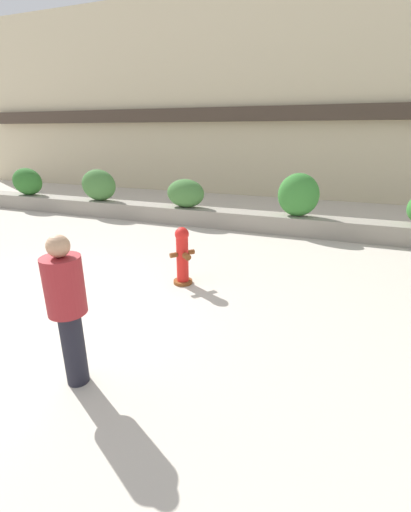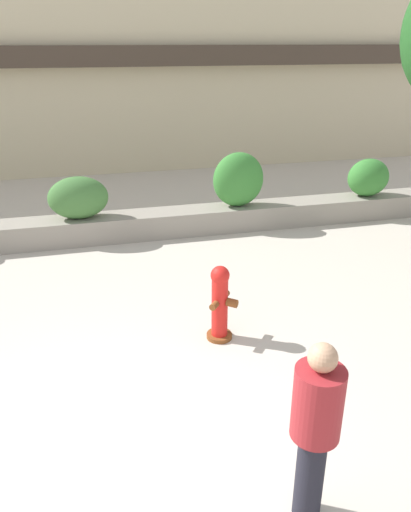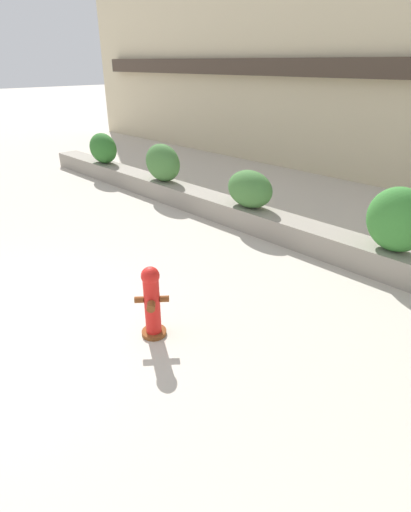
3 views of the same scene
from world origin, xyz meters
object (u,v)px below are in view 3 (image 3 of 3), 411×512
Objects in this scene: hedge_bush_0 at (103,148)px; hedge_bush_1 at (163,163)px; hedge_bush_3 at (398,220)px; fire_hydrant at (152,302)px; hedge_bush_2 at (250,189)px.

hedge_bush_0 is 3.10m from hedge_bush_1.
hedge_bush_3 is 4.45m from fire_hydrant.
hedge_bush_3 is at bearing 69.35° from fire_hydrant.
hedge_bush_0 is 9.54m from hedge_bush_3.
hedge_bush_2 is (6.23, 0.00, -0.05)m from hedge_bush_0.
hedge_bush_1 is 6.42m from fire_hydrant.
hedge_bush_2 is 1.02× the size of hedge_bush_3.
hedge_bush_1 is at bearing 0.00° from hedge_bush_0.
hedge_bush_3 is (6.44, 0.00, 0.07)m from hedge_bush_1.
hedge_bush_0 is 6.23m from hedge_bush_2.
hedge_bush_1 is 3.14m from hedge_bush_2.
hedge_bush_3 is at bearing 0.00° from hedge_bush_0.
hedge_bush_0 is 0.96× the size of hedge_bush_1.
hedge_bush_2 is at bearing 0.00° from hedge_bush_1.
hedge_bush_1 is (3.10, 0.00, 0.03)m from hedge_bush_0.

